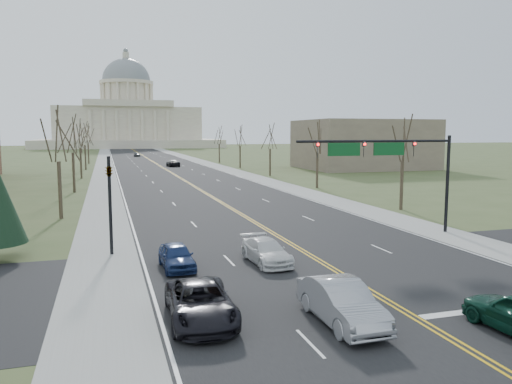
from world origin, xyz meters
TOP-DOWN VIEW (x-y plane):
  - ground at (0.00, 0.00)m, footprint 600.00×600.00m
  - road at (0.00, 110.00)m, footprint 20.00×380.00m
  - cross_road at (0.00, 6.00)m, footprint 120.00×14.00m
  - sidewalk_left at (-12.00, 110.00)m, footprint 4.00×380.00m
  - sidewalk_right at (12.00, 110.00)m, footprint 4.00×380.00m
  - center_line at (0.00, 110.00)m, footprint 0.42×380.00m
  - edge_line_left at (-9.80, 110.00)m, footprint 0.15×380.00m
  - edge_line_right at (9.80, 110.00)m, footprint 0.15×380.00m
  - capitol at (0.00, 249.91)m, footprint 90.00×60.00m
  - signal_mast at (7.45, 13.50)m, footprint 12.12×0.44m
  - signal_left at (-11.50, 13.50)m, footprint 0.32×0.36m
  - tree_r_0 at (15.50, 24.00)m, footprint 3.74×3.74m
  - tree_l_0 at (-15.50, 28.00)m, footprint 3.96×3.96m
  - tree_r_1 at (15.50, 44.00)m, footprint 3.74×3.74m
  - tree_l_1 at (-15.50, 48.00)m, footprint 3.96×3.96m
  - tree_r_2 at (15.50, 64.00)m, footprint 3.74×3.74m
  - tree_l_2 at (-15.50, 68.00)m, footprint 3.96×3.96m
  - tree_r_3 at (15.50, 84.00)m, footprint 3.74×3.74m
  - tree_l_3 at (-15.50, 88.00)m, footprint 3.96×3.96m
  - tree_r_4 at (15.50, 104.00)m, footprint 3.74×3.74m
  - tree_l_4 at (-15.50, 108.00)m, footprint 3.96×3.96m
  - bldg_right_mass at (40.00, 76.00)m, footprint 25.00×20.00m
  - car_sb_inner_lead at (-3.10, -0.60)m, footprint 1.81×5.06m
  - car_sb_outer_lead at (-8.30, 1.23)m, footprint 2.72×5.49m
  - car_sb_inner_second at (-3.10, 8.84)m, footprint 2.16×4.75m
  - car_sb_outer_second at (-8.15, 9.11)m, footprint 1.78×4.14m
  - car_far_nb at (2.55, 92.91)m, footprint 2.74×5.19m
  - car_far_sb at (-2.30, 141.95)m, footprint 1.82×4.11m

SIDE VIEW (x-z plane):
  - ground at x=0.00m, z-range 0.00..0.00m
  - road at x=0.00m, z-range 0.00..0.01m
  - cross_road at x=0.00m, z-range 0.00..0.01m
  - sidewalk_left at x=-12.00m, z-range 0.00..0.03m
  - sidewalk_right at x=12.00m, z-range 0.00..0.03m
  - center_line at x=0.00m, z-range 0.01..0.02m
  - edge_line_left at x=-9.80m, z-range 0.01..0.02m
  - edge_line_right at x=9.80m, z-range 0.01..0.02m
  - car_sb_inner_second at x=-3.10m, z-range 0.01..1.36m
  - car_far_sb at x=-2.30m, z-range 0.01..1.39m
  - car_far_nb at x=2.55m, z-range 0.01..1.40m
  - car_sb_outer_second at x=-8.15m, z-range 0.01..1.41m
  - car_sb_outer_lead at x=-8.30m, z-range 0.01..1.51m
  - car_sb_inner_lead at x=-3.10m, z-range 0.01..1.67m
  - signal_left at x=-11.50m, z-range 0.71..6.71m
  - bldg_right_mass at x=40.00m, z-range 0.00..10.00m
  - signal_mast at x=7.45m, z-range 2.16..9.36m
  - tree_r_0 at x=15.50m, z-range 2.30..10.80m
  - tree_r_1 at x=15.50m, z-range 2.30..10.80m
  - tree_r_2 at x=15.50m, z-range 2.30..10.80m
  - tree_r_3 at x=15.50m, z-range 2.30..10.80m
  - tree_r_4 at x=15.50m, z-range 2.30..10.80m
  - tree_l_0 at x=-15.50m, z-range 2.44..11.44m
  - tree_l_1 at x=-15.50m, z-range 2.44..11.44m
  - tree_l_2 at x=-15.50m, z-range 2.44..11.44m
  - tree_l_3 at x=-15.50m, z-range 2.44..11.44m
  - tree_l_4 at x=-15.50m, z-range 2.44..11.44m
  - capitol at x=0.00m, z-range -10.80..39.20m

